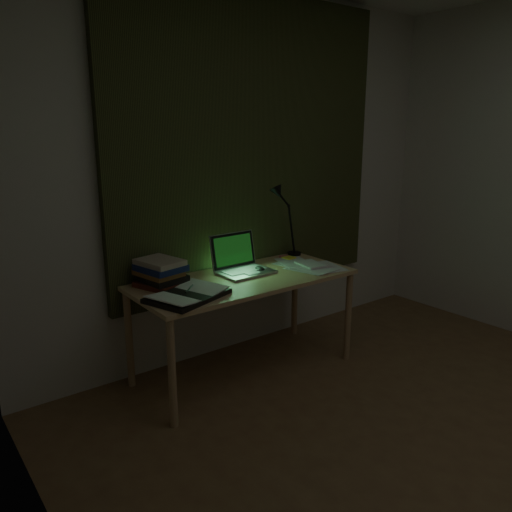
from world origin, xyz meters
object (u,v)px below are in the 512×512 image
Objects in this scene: laptop at (246,255)px; loose_papers at (304,265)px; open_textbook at (188,295)px; desk_lamp at (295,220)px; desk at (245,325)px; book_stack at (161,272)px.

laptop is 0.44m from loose_papers.
open_textbook is at bearing -162.15° from laptop.
desk_lamp is at bearing -0.42° from open_textbook.
open_textbook is (-0.54, -0.19, -0.11)m from laptop.
laptop reaches higher than desk.
loose_papers is (0.98, -0.20, -0.08)m from book_stack.
desk_lamp is at bearing 15.81° from laptop.
laptop is 1.47× the size of book_stack.
laptop reaches higher than book_stack.
desk is at bearing -154.02° from desk_lamp.
loose_papers is (0.41, -0.11, -0.12)m from laptop.
laptop is at bearing 48.67° from desk.
book_stack reaches higher than desk.
desk is at bearing -17.70° from book_stack.
desk is at bearing 175.54° from loose_papers.
loose_papers is at bearing -4.46° from desk.
desk_lamp is at bearing 21.25° from desk.
desk is 5.39× the size of book_stack.
loose_papers is at bearing -15.85° from laptop.
desk is 3.67× the size of laptop.
desk is 0.67m from book_stack.
loose_papers is at bearing -115.87° from desk_lamp.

